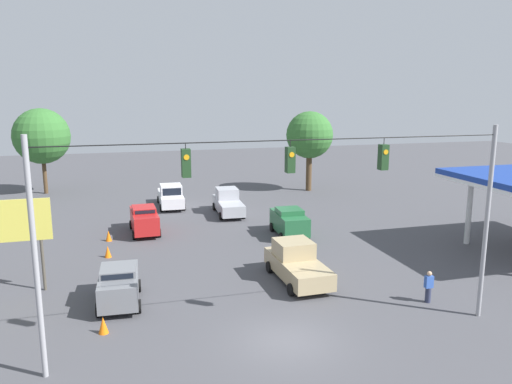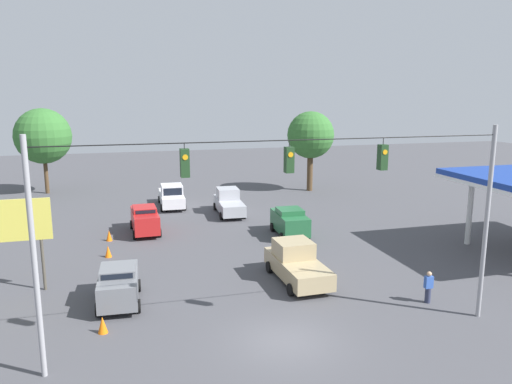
{
  "view_description": "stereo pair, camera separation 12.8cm",
  "coord_description": "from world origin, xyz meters",
  "px_view_note": "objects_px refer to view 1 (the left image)",
  "views": [
    {
      "loc": [
        6.38,
        18.05,
        10.17
      ],
      "look_at": [
        -1.18,
        -8.98,
        4.52
      ],
      "focal_mm": 35.0,
      "sensor_mm": 36.0,
      "label": 1
    },
    {
      "loc": [
        6.25,
        18.09,
        10.17
      ],
      "look_at": [
        -1.18,
        -8.98,
        4.52
      ],
      "focal_mm": 35.0,
      "sensor_mm": 36.0,
      "label": 2
    }
  ],
  "objects_px": {
    "traffic_cone_fourth": "(108,252)",
    "tree_horizon_right": "(310,135)",
    "traffic_cone_third": "(111,269)",
    "traffic_cone_second": "(109,292)",
    "pedestrian": "(429,287)",
    "roadside_billboard": "(11,227)",
    "sedan_red_withflow_far": "(144,219)",
    "pickup_truck_silver_oncoming_deep": "(228,202)",
    "traffic_cone_nearest": "(103,325)",
    "pickup_truck_white_withflow_deep": "(171,196)",
    "sedan_grey_parked_shoulder": "(119,284)",
    "traffic_cone_fifth": "(109,236)",
    "sedan_green_oncoming_far": "(289,222)",
    "overhead_signal_span": "(289,212)",
    "pickup_truck_tan_crossing_near": "(297,263)",
    "tree_horizon_left": "(42,136)"
  },
  "relations": [
    {
      "from": "overhead_signal_span",
      "to": "pickup_truck_white_withflow_deep",
      "type": "height_order",
      "value": "overhead_signal_span"
    },
    {
      "from": "pickup_truck_silver_oncoming_deep",
      "to": "traffic_cone_second",
      "type": "bearing_deg",
      "value": 58.65
    },
    {
      "from": "sedan_red_withflow_far",
      "to": "sedan_grey_parked_shoulder",
      "type": "bearing_deg",
      "value": 81.27
    },
    {
      "from": "pickup_truck_white_withflow_deep",
      "to": "sedan_green_oncoming_far",
      "type": "distance_m",
      "value": 13.56
    },
    {
      "from": "pickup_truck_tan_crossing_near",
      "to": "pickup_truck_white_withflow_deep",
      "type": "bearing_deg",
      "value": -76.61
    },
    {
      "from": "pickup_truck_tan_crossing_near",
      "to": "pedestrian",
      "type": "xyz_separation_m",
      "value": [
        -5.21,
        4.51,
        -0.18
      ]
    },
    {
      "from": "pickup_truck_tan_crossing_near",
      "to": "traffic_cone_nearest",
      "type": "relative_size",
      "value": 7.29
    },
    {
      "from": "pickup_truck_silver_oncoming_deep",
      "to": "sedan_red_withflow_far",
      "type": "height_order",
      "value": "pickup_truck_silver_oncoming_deep"
    },
    {
      "from": "pickup_truck_tan_crossing_near",
      "to": "traffic_cone_nearest",
      "type": "height_order",
      "value": "pickup_truck_tan_crossing_near"
    },
    {
      "from": "traffic_cone_fourth",
      "to": "traffic_cone_fifth",
      "type": "bearing_deg",
      "value": -90.14
    },
    {
      "from": "sedan_grey_parked_shoulder",
      "to": "tree_horizon_right",
      "type": "distance_m",
      "value": 31.39
    },
    {
      "from": "pickup_truck_silver_oncoming_deep",
      "to": "roadside_billboard",
      "type": "xyz_separation_m",
      "value": [
        14.17,
        13.68,
        2.54
      ]
    },
    {
      "from": "overhead_signal_span",
      "to": "traffic_cone_fourth",
      "type": "bearing_deg",
      "value": -61.21
    },
    {
      "from": "pickup_truck_white_withflow_deep",
      "to": "traffic_cone_fifth",
      "type": "distance_m",
      "value": 10.81
    },
    {
      "from": "sedan_green_oncoming_far",
      "to": "pickup_truck_silver_oncoming_deep",
      "type": "bearing_deg",
      "value": -69.5
    },
    {
      "from": "traffic_cone_nearest",
      "to": "tree_horizon_right",
      "type": "bearing_deg",
      "value": -126.5
    },
    {
      "from": "pickup_truck_white_withflow_deep",
      "to": "traffic_cone_fifth",
      "type": "bearing_deg",
      "value": 60.55
    },
    {
      "from": "sedan_grey_parked_shoulder",
      "to": "pickup_truck_white_withflow_deep",
      "type": "bearing_deg",
      "value": -102.92
    },
    {
      "from": "sedan_grey_parked_shoulder",
      "to": "sedan_green_oncoming_far",
      "type": "xyz_separation_m",
      "value": [
        -11.9,
        -8.9,
        0.05
      ]
    },
    {
      "from": "sedan_green_oncoming_far",
      "to": "sedan_grey_parked_shoulder",
      "type": "bearing_deg",
      "value": 36.8
    },
    {
      "from": "roadside_billboard",
      "to": "tree_horizon_right",
      "type": "xyz_separation_m",
      "value": [
        -24.52,
        -21.4,
        2.26
      ]
    },
    {
      "from": "sedan_red_withflow_far",
      "to": "traffic_cone_third",
      "type": "height_order",
      "value": "sedan_red_withflow_far"
    },
    {
      "from": "pickup_truck_white_withflow_deep",
      "to": "tree_horizon_left",
      "type": "relative_size",
      "value": 0.65
    },
    {
      "from": "sedan_green_oncoming_far",
      "to": "tree_horizon_right",
      "type": "height_order",
      "value": "tree_horizon_right"
    },
    {
      "from": "pickup_truck_silver_oncoming_deep",
      "to": "traffic_cone_nearest",
      "type": "xyz_separation_m",
      "value": [
        9.78,
        19.48,
        -0.6
      ]
    },
    {
      "from": "sedan_grey_parked_shoulder",
      "to": "pickup_truck_tan_crossing_near",
      "type": "bearing_deg",
      "value": -176.6
    },
    {
      "from": "traffic_cone_nearest",
      "to": "pickup_truck_white_withflow_deep",
      "type": "bearing_deg",
      "value": -102.96
    },
    {
      "from": "pickup_truck_white_withflow_deep",
      "to": "sedan_grey_parked_shoulder",
      "type": "xyz_separation_m",
      "value": [
        4.68,
        20.38,
        0.0
      ]
    },
    {
      "from": "pedestrian",
      "to": "tree_horizon_left",
      "type": "height_order",
      "value": "tree_horizon_left"
    },
    {
      "from": "pickup_truck_white_withflow_deep",
      "to": "traffic_cone_nearest",
      "type": "distance_m",
      "value": 24.01
    },
    {
      "from": "tree_horizon_left",
      "to": "tree_horizon_right",
      "type": "distance_m",
      "value": 26.98
    },
    {
      "from": "sedan_red_withflow_far",
      "to": "tree_horizon_right",
      "type": "height_order",
      "value": "tree_horizon_right"
    },
    {
      "from": "sedan_red_withflow_far",
      "to": "overhead_signal_span",
      "type": "bearing_deg",
      "value": 104.55
    },
    {
      "from": "sedan_red_withflow_far",
      "to": "traffic_cone_nearest",
      "type": "xyz_separation_m",
      "value": [
        2.61,
        15.39,
        -0.66
      ]
    },
    {
      "from": "traffic_cone_fourth",
      "to": "pickup_truck_white_withflow_deep",
      "type": "bearing_deg",
      "value": -112.2
    },
    {
      "from": "traffic_cone_fourth",
      "to": "tree_horizon_right",
      "type": "bearing_deg",
      "value": -140.01
    },
    {
      "from": "roadside_billboard",
      "to": "pedestrian",
      "type": "relative_size",
      "value": 3.06
    },
    {
      "from": "traffic_cone_second",
      "to": "pedestrian",
      "type": "bearing_deg",
      "value": 162.87
    },
    {
      "from": "traffic_cone_second",
      "to": "sedan_red_withflow_far",
      "type": "bearing_deg",
      "value": -101.75
    },
    {
      "from": "overhead_signal_span",
      "to": "traffic_cone_fifth",
      "type": "height_order",
      "value": "overhead_signal_span"
    },
    {
      "from": "pickup_truck_white_withflow_deep",
      "to": "traffic_cone_second",
      "type": "relative_size",
      "value": 7.56
    },
    {
      "from": "pickup_truck_silver_oncoming_deep",
      "to": "tree_horizon_right",
      "type": "xyz_separation_m",
      "value": [
        -10.35,
        -7.72,
        4.8
      ]
    },
    {
      "from": "traffic_cone_nearest",
      "to": "sedan_green_oncoming_far",
      "type": "bearing_deg",
      "value": -136.63
    },
    {
      "from": "overhead_signal_span",
      "to": "sedan_red_withflow_far",
      "type": "height_order",
      "value": "overhead_signal_span"
    },
    {
      "from": "traffic_cone_fourth",
      "to": "traffic_cone_third",
      "type": "bearing_deg",
      "value": 93.73
    },
    {
      "from": "sedan_grey_parked_shoulder",
      "to": "traffic_cone_third",
      "type": "height_order",
      "value": "sedan_grey_parked_shoulder"
    },
    {
      "from": "pickup_truck_silver_oncoming_deep",
      "to": "pickup_truck_tan_crossing_near",
      "type": "height_order",
      "value": "same"
    },
    {
      "from": "pickup_truck_tan_crossing_near",
      "to": "traffic_cone_nearest",
      "type": "xyz_separation_m",
      "value": [
        10.1,
        3.57,
        -0.6
      ]
    },
    {
      "from": "traffic_cone_third",
      "to": "roadside_billboard",
      "type": "distance_m",
      "value": 5.77
    },
    {
      "from": "overhead_signal_span",
      "to": "traffic_cone_fourth",
      "type": "distance_m",
      "value": 15.98
    }
  ]
}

